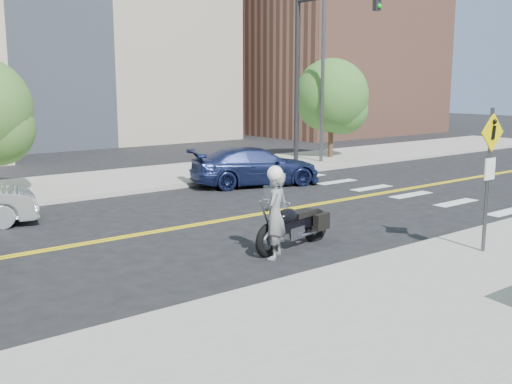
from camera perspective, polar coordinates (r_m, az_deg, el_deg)
The scene contains 11 objects.
ground_plane at distance 15.17m, azimuth -9.17°, elevation -3.69°, with size 120.00×120.00×0.00m, color black.
sidewalk_near at distance 9.61m, azimuth 13.77°, elevation -11.70°, with size 60.00×5.00×0.15m, color #9E9B91.
sidewalk_far at distance 21.89m, azimuth -18.83°, elevation 0.37°, with size 60.00×5.00×0.15m, color #9E9B91.
building_right at distance 46.74m, azimuth 7.03°, elevation 13.08°, with size 14.00×12.00×12.00m, color #8C5947.
lamp_post at distance 27.24m, azimuth 6.38°, elevation 11.29°, with size 0.16×0.16×8.00m, color #4C4C51.
traffic_light at distance 24.84m, azimuth 5.40°, elevation 12.62°, with size 0.28×4.50×7.00m.
pedestrian_sign at distance 13.20m, azimuth 21.33°, elevation 2.33°, with size 0.78×0.08×3.00m.
motorcyclist at distance 12.46m, azimuth 1.81°, elevation -1.98°, with size 0.81×0.76×1.97m.
motorcycle at distance 13.36m, azimuth 3.64°, elevation -2.20°, with size 2.45×0.74×1.49m, color black, non-canonical shape.
parked_car_blue at distance 21.64m, azimuth -0.04°, elevation 2.46°, with size 1.93×4.74×1.38m, color navy.
tree_far_b at distance 28.99m, azimuth 7.21°, elevation 9.10°, with size 3.50×3.50×4.84m.
Camera 1 is at (-7.12, -12.89, 3.62)m, focal length 42.00 mm.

